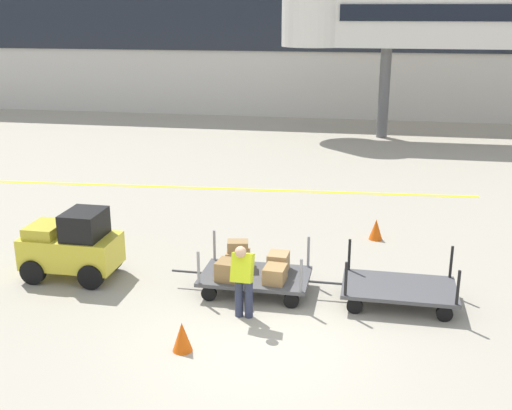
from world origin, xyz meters
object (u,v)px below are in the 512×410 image
(baggage_cart_middle, at_px, (398,288))
(safety_cone_near, at_px, (376,229))
(baggage_tug, at_px, (72,246))
(baggage_handler, at_px, (243,278))
(safety_cone_far, at_px, (182,337))
(baggage_cart_lead, at_px, (253,270))

(baggage_cart_middle, relative_size, safety_cone_near, 5.47)
(baggage_tug, relative_size, baggage_cart_middle, 0.70)
(baggage_cart_middle, bearing_deg, baggage_tug, 179.29)
(baggage_handler, height_order, safety_cone_far, baggage_handler)
(baggage_handler, distance_m, safety_cone_far, 1.72)
(baggage_tug, relative_size, safety_cone_near, 3.84)
(baggage_cart_lead, relative_size, baggage_handler, 1.93)
(baggage_handler, distance_m, safety_cone_near, 5.61)
(baggage_tug, relative_size, baggage_handler, 1.35)
(baggage_handler, xyz_separation_m, safety_cone_far, (-0.82, -1.39, -0.59))
(baggage_handler, bearing_deg, baggage_cart_middle, 21.52)
(baggage_handler, bearing_deg, baggage_cart_lead, 91.32)
(baggage_cart_middle, distance_m, safety_cone_near, 3.79)
(baggage_cart_lead, bearing_deg, safety_cone_near, 55.09)
(baggage_cart_lead, height_order, baggage_cart_middle, same)
(baggage_cart_lead, xyz_separation_m, baggage_handler, (0.03, -1.24, 0.37))
(baggage_cart_middle, xyz_separation_m, safety_cone_near, (-0.45, 3.77, -0.07))
(baggage_tug, height_order, baggage_handler, baggage_tug)
(baggage_cart_middle, height_order, baggage_handler, baggage_handler)
(baggage_tug, height_order, baggage_cart_lead, baggage_tug)
(baggage_cart_middle, relative_size, baggage_handler, 1.93)
(baggage_cart_middle, bearing_deg, safety_cone_near, 96.76)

